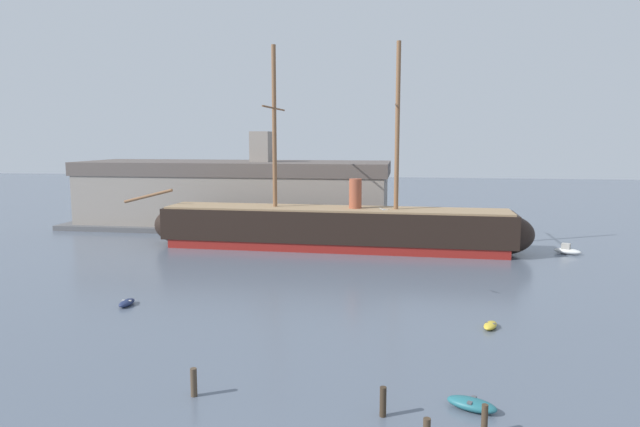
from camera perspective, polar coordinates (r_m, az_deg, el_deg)
name	(u,v)px	position (r m, az deg, el deg)	size (l,w,h in m)	color
tall_ship	(334,228)	(76.29, 1.48, -1.45)	(57.26, 11.80, 27.54)	maroon
dinghy_foreground_right	(472,404)	(33.85, 15.28, -18.32)	(3.07, 2.25, 0.67)	#236670
dinghy_mid_left	(127,303)	(53.98, -19.18, -8.63)	(1.03, 2.31, 0.54)	#1E284C
dinghy_mid_right	(490,325)	(47.25, 17.04, -10.90)	(1.62, 2.28, 0.49)	gold
motorboat_far_right	(567,250)	(80.01, 24.00, -3.48)	(3.60, 2.73, 1.40)	silver
motorboat_distant_centre	(384,230)	(88.91, 6.58, -1.74)	(4.29, 3.53, 1.68)	#1E284C
mooring_piling_nearest	(194,382)	(34.87, -12.80, -16.50)	(0.39, 0.39, 1.71)	#4C3D2D
mooring_piling_left_pair	(485,419)	(31.44, 16.50, -19.56)	(0.33, 0.33, 1.59)	#423323
mooring_piling_midwater	(383,402)	(32.09, 6.47, -18.61)	(0.36, 0.36, 1.68)	#382B1E
dockside_warehouse_left	(236,194)	(97.00, -8.65, 1.97)	(56.73, 18.91, 16.25)	#565659
seagull_in_flight	(384,209)	(50.15, 6.58, 0.41)	(0.91, 1.03, 0.14)	silver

